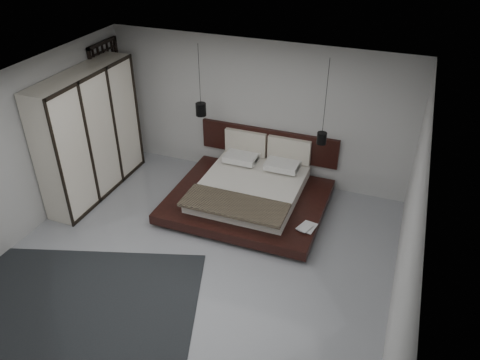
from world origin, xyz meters
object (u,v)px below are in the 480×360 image
at_px(pendant_right, 322,138).
at_px(bed, 250,191).
at_px(lattice_screen, 111,106).
at_px(wardrobe, 90,134).
at_px(rug, 71,310).
at_px(pendant_left, 201,109).

bearing_deg(pendant_right, bed, -158.93).
height_order(lattice_screen, bed, lattice_screen).
relative_size(pendant_right, wardrobe, 0.62).
bearing_deg(rug, wardrobe, 117.95).
relative_size(lattice_screen, rug, 0.74).
bearing_deg(wardrobe, rug, -62.05).
bearing_deg(wardrobe, pendant_left, 28.68).
relative_size(pendant_left, pendant_right, 0.89).
distance_m(pendant_left, rug, 4.14).
height_order(pendant_left, pendant_right, same).
distance_m(lattice_screen, pendant_right, 4.37).
xyz_separation_m(pendant_left, pendant_right, (2.30, 0.00, -0.18)).
height_order(lattice_screen, pendant_right, pendant_right).
xyz_separation_m(pendant_left, rug, (-0.32, -3.82, -1.57)).
bearing_deg(lattice_screen, pendant_left, -2.78).
xyz_separation_m(bed, rug, (-1.47, -3.38, -0.28)).
relative_size(bed, wardrobe, 1.15).
distance_m(lattice_screen, pendant_left, 2.09).
distance_m(wardrobe, rug, 3.41).
height_order(bed, pendant_left, pendant_left).
bearing_deg(pendant_right, wardrobe, -166.40).
height_order(lattice_screen, pendant_left, pendant_left).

